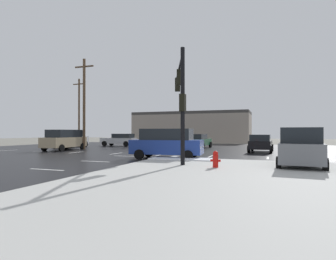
# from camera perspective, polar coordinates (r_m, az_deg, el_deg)

# --- Properties ---
(ground_plane) EXTENTS (120.00, 120.00, 0.00)m
(ground_plane) POSITION_cam_1_polar(r_m,az_deg,el_deg) (23.21, -6.13, -4.92)
(ground_plane) COLOR slate
(road_asphalt) EXTENTS (44.00, 44.00, 0.02)m
(road_asphalt) POSITION_cam_1_polar(r_m,az_deg,el_deg) (23.21, -6.13, -4.90)
(road_asphalt) COLOR black
(road_asphalt) RESTS_ON ground_plane
(snow_strip_curbside) EXTENTS (4.00, 1.60, 0.06)m
(snow_strip_curbside) POSITION_cam_1_polar(r_m,az_deg,el_deg) (17.66, 2.90, -5.80)
(snow_strip_curbside) COLOR white
(snow_strip_curbside) RESTS_ON sidewalk_corner
(lane_markings) EXTENTS (36.15, 36.15, 0.01)m
(lane_markings) POSITION_cam_1_polar(r_m,az_deg,el_deg) (21.46, -4.83, -5.23)
(lane_markings) COLOR silver
(lane_markings) RESTS_ON road_asphalt
(traffic_signal_mast) EXTENTS (2.29, 5.77, 6.06)m
(traffic_signal_mast) POSITION_cam_1_polar(r_m,az_deg,el_deg) (16.38, 2.58, 7.96)
(traffic_signal_mast) COLOR black
(traffic_signal_mast) RESTS_ON sidewalk_corner
(fire_hydrant) EXTENTS (0.48, 0.26, 0.79)m
(fire_hydrant) POSITION_cam_1_polar(r_m,az_deg,el_deg) (13.73, 9.56, -5.82)
(fire_hydrant) COLOR red
(fire_hydrant) RESTS_ON sidewalk_corner
(strip_building_background) EXTENTS (20.32, 8.00, 5.35)m
(strip_building_background) POSITION_cam_1_polar(r_m,az_deg,el_deg) (51.23, 4.86, 0.56)
(strip_building_background) COLOR gray
(strip_building_background) RESTS_ON ground_plane
(sedan_green) EXTENTS (2.23, 4.62, 1.58)m
(sedan_green) POSITION_cam_1_polar(r_m,az_deg,el_deg) (31.59, 6.18, -2.16)
(sedan_green) COLOR #195933
(sedan_green) RESTS_ON road_asphalt
(suv_white) EXTENTS (2.57, 4.98, 2.03)m
(suv_white) POSITION_cam_1_polar(r_m,az_deg,el_deg) (35.15, -18.96, -1.58)
(suv_white) COLOR white
(suv_white) RESTS_ON road_asphalt
(suv_tan) EXTENTS (2.30, 4.89, 2.03)m
(suv_tan) POSITION_cam_1_polar(r_m,az_deg,el_deg) (29.79, -20.21, -1.79)
(suv_tan) COLOR tan
(suv_tan) RESTS_ON road_asphalt
(suv_grey) EXTENTS (2.46, 4.95, 2.03)m
(suv_grey) POSITION_cam_1_polar(r_m,az_deg,el_deg) (15.97, 25.18, -3.03)
(suv_grey) COLOR slate
(suv_grey) RESTS_ON road_asphalt
(suv_blue) EXTENTS (4.96, 2.49, 2.03)m
(suv_blue) POSITION_cam_1_polar(r_m,az_deg,el_deg) (19.19, -0.22, -2.62)
(suv_blue) COLOR navy
(suv_blue) RESTS_ON road_asphalt
(sedan_silver) EXTENTS (4.58, 2.12, 1.58)m
(sedan_silver) POSITION_cam_1_polar(r_m,az_deg,el_deg) (37.05, -9.72, -1.89)
(sedan_silver) COLOR #B7BABF
(sedan_silver) RESTS_ON road_asphalt
(sedan_black) EXTENTS (2.17, 4.60, 1.58)m
(sedan_black) POSITION_cam_1_polar(r_m,az_deg,el_deg) (26.68, 18.22, -2.48)
(sedan_black) COLOR black
(sedan_black) RESTS_ON road_asphalt
(utility_pole_far) EXTENTS (2.20, 0.28, 9.44)m
(utility_pole_far) POSITION_cam_1_polar(r_m,az_deg,el_deg) (30.76, -16.57, 5.42)
(utility_pole_far) COLOR brown
(utility_pole_far) RESTS_ON ground_plane
(utility_pole_distant) EXTENTS (2.20, 0.28, 10.09)m
(utility_pole_distant) POSITION_cam_1_polar(r_m,az_deg,el_deg) (46.15, -17.51, 3.90)
(utility_pole_distant) COLOR brown
(utility_pole_distant) RESTS_ON ground_plane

